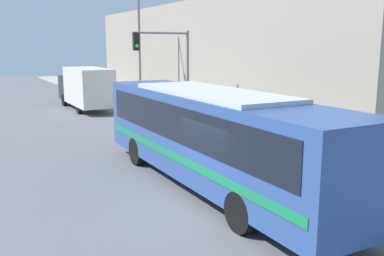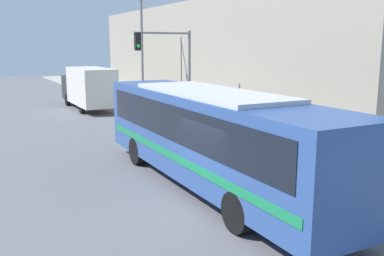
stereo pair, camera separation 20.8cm
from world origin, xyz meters
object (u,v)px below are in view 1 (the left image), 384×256
delivery_truck (85,87)px  fire_hydrant (268,144)px  city_bus (210,132)px  traffic_light_pole (169,61)px  pedestrian_near_corner (236,118)px  parking_meter (227,121)px  street_lamp (135,43)px

delivery_truck → fire_hydrant: size_ratio=9.82×
city_bus → traffic_light_pole: bearing=72.0°
pedestrian_near_corner → delivery_truck: bearing=105.0°
traffic_light_pole → parking_meter: (0.98, -4.16, -2.72)m
city_bus → delivery_truck: (1.19, 19.14, -0.21)m
fire_hydrant → traffic_light_pole: traffic_light_pole is taller
street_lamp → parking_meter: bearing=-89.7°
delivery_truck → traffic_light_pole: 10.03m
traffic_light_pole → fire_hydrant: bearing=-82.3°
city_bus → street_lamp: street_lamp is taller
delivery_truck → street_lamp: bearing=-39.2°
traffic_light_pole → parking_meter: size_ratio=4.19×
city_bus → fire_hydrant: bearing=28.8°
delivery_truck → traffic_light_pole: size_ratio=1.46×
parking_meter → street_lamp: (-0.06, 11.36, 3.73)m
delivery_truck → street_lamp: 4.89m
city_bus → parking_meter: (4.20, 5.38, -0.86)m
city_bus → pedestrian_near_corner: bearing=49.3°
city_bus → delivery_truck: city_bus is taller
parking_meter → pedestrian_near_corner: pedestrian_near_corner is taller
traffic_light_pole → street_lamp: (0.92, 7.20, 1.01)m
traffic_light_pole → street_lamp: bearing=82.7°
delivery_truck → pedestrian_near_corner: 14.11m
city_bus → street_lamp: bearing=76.7°
fire_hydrant → street_lamp: size_ratio=0.10×
delivery_truck → pedestrian_near_corner: (3.66, -13.62, -0.53)m
traffic_light_pole → pedestrian_near_corner: (1.64, -4.02, -2.61)m
city_bus → delivery_truck: bearing=87.0°
delivery_truck → pedestrian_near_corner: size_ratio=4.10×
fire_hydrant → street_lamp: street_lamp is taller
fire_hydrant → parking_meter: parking_meter is taller
street_lamp → fire_hydrant: bearing=-89.8°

